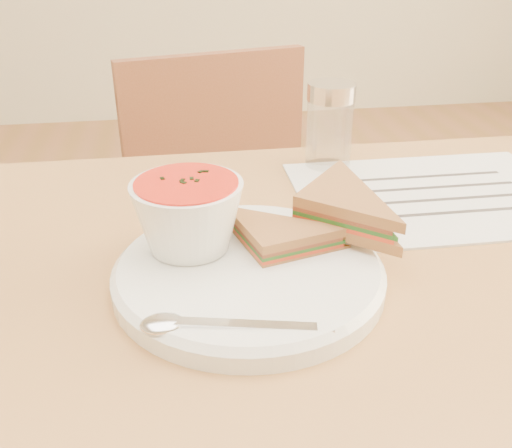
{
  "coord_description": "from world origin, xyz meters",
  "views": [
    {
      "loc": [
        -0.17,
        -0.44,
        1.05
      ],
      "look_at": [
        -0.1,
        0.02,
        0.8
      ],
      "focal_mm": 40.0,
      "sensor_mm": 36.0,
      "label": 1
    }
  ],
  "objects": [
    {
      "name": "condiment_shaker",
      "position": [
        0.04,
        0.27,
        0.81
      ],
      "size": [
        0.07,
        0.07,
        0.11
      ],
      "primitive_type": null,
      "rotation": [
        0.0,
        0.0,
        0.09
      ],
      "color": "silver",
      "rests_on": "dining_table"
    },
    {
      "name": "sandwich_half_a",
      "position": [
        -0.1,
        -0.01,
        0.78
      ],
      "size": [
        0.11,
        0.11,
        0.03
      ],
      "primitive_type": null,
      "rotation": [
        0.0,
        0.0,
        0.25
      ],
      "color": "#B88241",
      "rests_on": "plate"
    },
    {
      "name": "soup_bowl",
      "position": [
        -0.16,
        0.04,
        0.8
      ],
      "size": [
        0.1,
        0.1,
        0.07
      ],
      "primitive_type": null,
      "rotation": [
        0.0,
        0.0,
        0.0
      ],
      "color": "white",
      "rests_on": "plate"
    },
    {
      "name": "spoon",
      "position": [
        -0.14,
        -0.09,
        0.77
      ],
      "size": [
        0.18,
        0.07,
        0.01
      ],
      "primitive_type": null,
      "rotation": [
        0.0,
        0.0,
        -0.19
      ],
      "color": "silver",
      "rests_on": "plate"
    },
    {
      "name": "sandwich_half_b",
      "position": [
        -0.06,
        0.05,
        0.8
      ],
      "size": [
        0.16,
        0.16,
        0.04
      ],
      "primitive_type": null,
      "rotation": [
        0.0,
        0.0,
        -0.7
      ],
      "color": "#B88241",
      "rests_on": "plate"
    },
    {
      "name": "paper_menu",
      "position": [
        0.15,
        0.16,
        0.75
      ],
      "size": [
        0.34,
        0.25,
        0.0
      ],
      "primitive_type": null,
      "rotation": [
        0.0,
        0.0,
        -0.01
      ],
      "color": "white",
      "rests_on": "dining_table"
    },
    {
      "name": "chair_far",
      "position": [
        -0.04,
        0.48,
        0.42
      ],
      "size": [
        0.45,
        0.45,
        0.84
      ],
      "primitive_type": null,
      "rotation": [
        0.0,
        0.0,
        3.39
      ],
      "color": "brown",
      "rests_on": "floor"
    },
    {
      "name": "plate",
      "position": [
        -0.11,
        0.0,
        0.76
      ],
      "size": [
        0.29,
        0.29,
        0.02
      ],
      "primitive_type": null,
      "rotation": [
        0.0,
        0.0,
        0.17
      ],
      "color": "white",
      "rests_on": "dining_table"
    }
  ]
}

